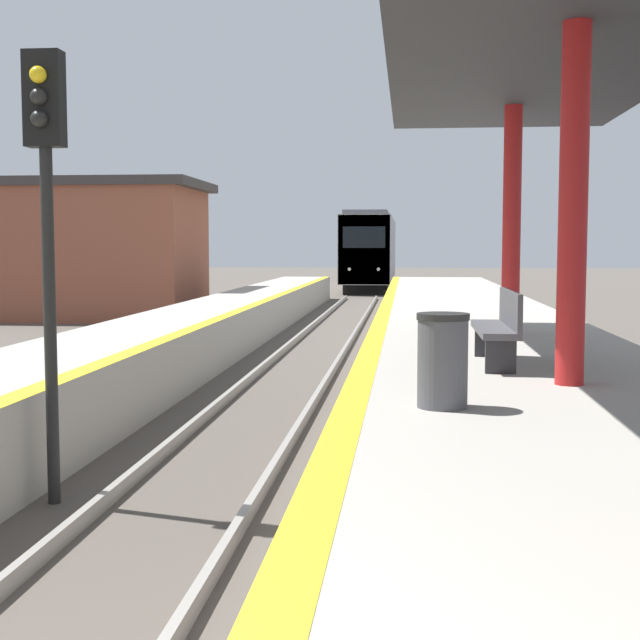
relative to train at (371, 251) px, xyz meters
The scene contains 5 objects.
train is the anchor object (origin of this frame).
signal_near 44.83m from the train, 91.62° to the right, with size 0.36×0.31×4.35m.
station_canopy 43.72m from the train, 84.90° to the right, with size 4.01×16.59×3.98m.
trash_bin 45.03m from the train, 86.83° to the right, with size 0.48×0.48×0.86m.
bench 42.06m from the train, 85.49° to the right, with size 0.44×1.99×0.92m.
Camera 1 is at (2.16, -2.10, 2.52)m, focal length 50.00 mm.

